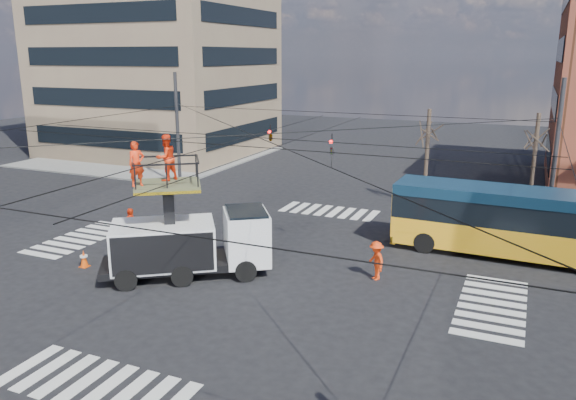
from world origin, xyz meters
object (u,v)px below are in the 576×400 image
at_px(traffic_cone, 84,258).
at_px(worker_ground, 131,227).
at_px(flagger, 376,260).
at_px(utility_truck, 190,230).
at_px(city_bus, 515,221).

xyz_separation_m(traffic_cone, worker_ground, (-0.01, 3.29, 0.54)).
bearing_deg(flagger, utility_truck, -111.46).
distance_m(worker_ground, flagger, 12.26).
bearing_deg(worker_ground, traffic_cone, 170.31).
relative_size(utility_truck, traffic_cone, 9.12).
bearing_deg(traffic_cone, worker_ground, 90.15).
distance_m(city_bus, worker_ground, 18.29).
bearing_deg(traffic_cone, flagger, 17.13).
relative_size(city_bus, flagger, 6.66).
bearing_deg(utility_truck, worker_ground, 121.48).
relative_size(utility_truck, worker_ground, 3.81).
bearing_deg(worker_ground, city_bus, -81.78).
bearing_deg(utility_truck, city_bus, -2.55).
xyz_separation_m(utility_truck, worker_ground, (-4.87, 2.16, -1.07)).
bearing_deg(utility_truck, traffic_cone, 158.45).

